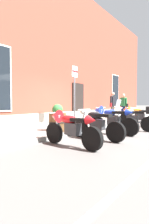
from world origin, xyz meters
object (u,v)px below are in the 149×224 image
object	(u,v)px
barrel_planter	(58,120)
motorcycle_red_sport	(69,127)
motorcycle_silver_touring	(134,118)
parking_sign	(75,88)
motorcycle_black_naked	(96,125)
pedestrian_striped_shirt	(123,105)
motorcycle_orange_sport	(137,115)
motorcycle_blue_sport	(111,119)
pedestrian_dark_jacket	(113,104)

from	to	relation	value
barrel_planter	motorcycle_red_sport	bearing A→B (deg)	-130.46
motorcycle_silver_touring	parking_sign	bearing A→B (deg)	125.47
motorcycle_black_naked	pedestrian_striped_shirt	distance (m)	7.13
motorcycle_black_naked	parking_sign	distance (m)	2.52
motorcycle_red_sport	barrel_planter	distance (m)	2.02
barrel_planter	motorcycle_orange_sport	bearing A→B (deg)	-21.49
motorcycle_black_naked	parking_sign	xyz separation A→B (m)	(1.24, 1.74, 1.32)
motorcycle_blue_sport	parking_sign	world-z (taller)	parking_sign
pedestrian_dark_jacket	motorcycle_blue_sport	bearing A→B (deg)	-156.08
motorcycle_silver_touring	pedestrian_dark_jacket	size ratio (longest dim) A/B	1.22
motorcycle_silver_touring	motorcycle_red_sport	bearing A→B (deg)	174.16
pedestrian_dark_jacket	barrel_planter	distance (m)	6.19
motorcycle_orange_sport	parking_sign	size ratio (longest dim) A/B	0.77
pedestrian_striped_shirt	parking_sign	distance (m)	5.68
motorcycle_orange_sport	barrel_planter	bearing A→B (deg)	158.51
pedestrian_dark_jacket	parking_sign	size ratio (longest dim) A/B	0.66
barrel_planter	parking_sign	bearing A→B (deg)	4.37
motorcycle_black_naked	motorcycle_blue_sport	xyz separation A→B (m)	(1.29, 0.11, 0.09)
motorcycle_blue_sport	pedestrian_dark_jacket	distance (m)	5.36
pedestrian_striped_shirt	parking_sign	world-z (taller)	parking_sign
motorcycle_black_naked	motorcycle_orange_sport	bearing A→B (deg)	0.46
motorcycle_silver_touring	pedestrian_dark_jacket	bearing A→B (deg)	36.52
motorcycle_red_sport	motorcycle_silver_touring	size ratio (longest dim) A/B	0.97
motorcycle_orange_sport	barrel_planter	xyz separation A→B (m)	(-4.11, 1.62, -0.00)
motorcycle_black_naked	motorcycle_blue_sport	size ratio (longest dim) A/B	0.99
motorcycle_red_sport	pedestrian_striped_shirt	world-z (taller)	pedestrian_striped_shirt
motorcycle_blue_sport	motorcycle_orange_sport	size ratio (longest dim) A/B	1.04
motorcycle_black_naked	pedestrian_dark_jacket	xyz separation A→B (m)	(6.17, 2.27, 0.62)
parking_sign	motorcycle_blue_sport	bearing A→B (deg)	-88.33
motorcycle_blue_sport	pedestrian_dark_jacket	world-z (taller)	pedestrian_dark_jacket
pedestrian_striped_shirt	parking_sign	size ratio (longest dim) A/B	0.63
motorcycle_red_sport	pedestrian_striped_shirt	size ratio (longest dim) A/B	1.25
motorcycle_blue_sport	barrel_planter	bearing A→B (deg)	129.33
motorcycle_orange_sport	barrel_planter	world-z (taller)	barrel_planter
motorcycle_blue_sport	motorcycle_silver_touring	distance (m)	1.46
motorcycle_blue_sport	motorcycle_silver_touring	size ratio (longest dim) A/B	0.99
motorcycle_blue_sport	parking_sign	xyz separation A→B (m)	(-0.05, 1.63, 1.23)
motorcycle_red_sport	barrel_planter	size ratio (longest dim) A/B	2.05
motorcycle_black_naked	motorcycle_silver_touring	world-z (taller)	motorcycle_silver_touring
motorcycle_orange_sport	pedestrian_striped_shirt	xyz separation A→B (m)	(2.73, 1.81, 0.49)
motorcycle_red_sport	parking_sign	bearing A→B (deg)	32.85
motorcycle_orange_sport	motorcycle_blue_sport	bearing A→B (deg)	178.44
motorcycle_blue_sport	pedestrian_dark_jacket	xyz separation A→B (m)	(4.87, 2.16, 0.53)
motorcycle_blue_sport	pedestrian_striped_shirt	size ratio (longest dim) A/B	1.27
motorcycle_silver_touring	parking_sign	distance (m)	2.80
motorcycle_blue_sport	motorcycle_black_naked	bearing A→B (deg)	-175.12
motorcycle_silver_touring	barrel_planter	distance (m)	3.30
parking_sign	motorcycle_black_naked	bearing A→B (deg)	-125.52
barrel_planter	motorcycle_black_naked	bearing A→B (deg)	-91.03
motorcycle_black_naked	motorcycle_silver_touring	distance (m)	2.71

